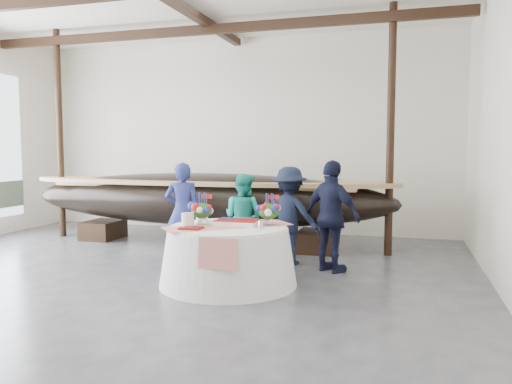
% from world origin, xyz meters
% --- Properties ---
extents(floor, '(10.00, 12.00, 0.01)m').
position_xyz_m(floor, '(0.00, 0.00, 0.00)').
color(floor, '#3D3D42').
rests_on(floor, ground).
extents(wall_back, '(10.00, 0.02, 4.50)m').
position_xyz_m(wall_back, '(0.00, 6.00, 2.25)').
color(wall_back, silver).
rests_on(wall_back, ground).
extents(longboat_display, '(7.76, 1.55, 1.45)m').
position_xyz_m(longboat_display, '(-0.14, 4.04, 0.93)').
color(longboat_display, black).
rests_on(longboat_display, ground).
extents(banquet_table, '(1.97, 1.97, 0.84)m').
position_xyz_m(banquet_table, '(1.36, 1.38, 0.42)').
color(banquet_table, silver).
rests_on(banquet_table, ground).
extents(tabletop_items, '(1.75, 1.59, 0.40)m').
position_xyz_m(tabletop_items, '(1.34, 1.49, 0.99)').
color(tabletop_items, red).
rests_on(tabletop_items, banquet_table).
extents(guest_woman_blue, '(0.71, 0.55, 1.71)m').
position_xyz_m(guest_woman_blue, '(0.08, 2.62, 0.85)').
color(guest_woman_blue, navy).
rests_on(guest_woman_blue, ground).
extents(guest_woman_teal, '(0.87, 0.76, 1.52)m').
position_xyz_m(guest_woman_teal, '(1.10, 2.87, 0.76)').
color(guest_woman_teal, teal).
rests_on(guest_woman_teal, ground).
extents(guest_man_left, '(1.15, 0.78, 1.64)m').
position_xyz_m(guest_man_left, '(1.92, 2.87, 0.82)').
color(guest_man_left, black).
rests_on(guest_man_left, ground).
extents(guest_man_right, '(1.11, 0.91, 1.77)m').
position_xyz_m(guest_man_right, '(2.68, 2.52, 0.88)').
color(guest_man_right, black).
rests_on(guest_man_right, ground).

